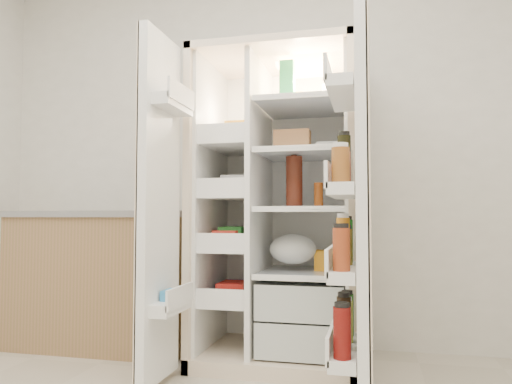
# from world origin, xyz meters

# --- Properties ---
(wall_back) EXTENTS (4.00, 0.02, 2.70)m
(wall_back) POSITION_xyz_m (0.00, 2.00, 1.35)
(wall_back) COLOR white
(wall_back) RESTS_ON floor
(refrigerator) EXTENTS (0.92, 0.70, 1.80)m
(refrigerator) POSITION_xyz_m (0.12, 1.65, 0.74)
(refrigerator) COLOR beige
(refrigerator) RESTS_ON floor
(freezer_door) EXTENTS (0.15, 0.40, 1.72)m
(freezer_door) POSITION_xyz_m (-0.39, 1.05, 0.89)
(freezer_door) COLOR white
(freezer_door) RESTS_ON floor
(fridge_door) EXTENTS (0.17, 0.58, 1.72)m
(fridge_door) POSITION_xyz_m (0.59, 0.96, 0.87)
(fridge_door) COLOR white
(fridge_door) RESTS_ON floor
(kitchen_counter) EXTENTS (1.21, 0.64, 0.88)m
(kitchen_counter) POSITION_xyz_m (-1.05, 1.71, 0.44)
(kitchen_counter) COLOR #976D4B
(kitchen_counter) RESTS_ON floor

